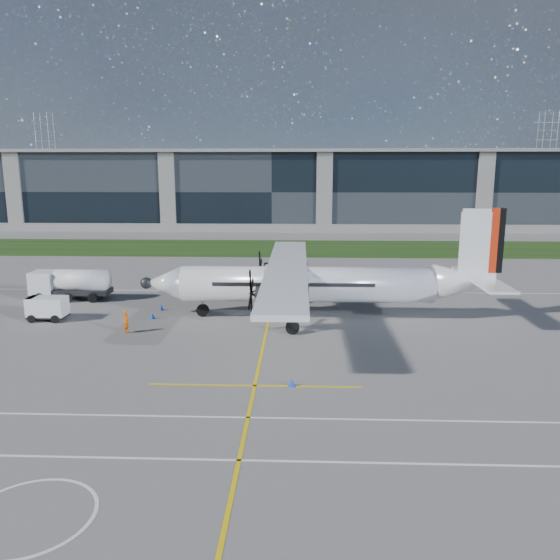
# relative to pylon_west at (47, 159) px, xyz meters

# --- Properties ---
(ground) EXTENTS (400.00, 400.00, 0.00)m
(ground) POSITION_rel_pylon_west_xyz_m (80.00, -110.00, -15.00)
(ground) COLOR slate
(ground) RESTS_ON ground
(grass_strip) EXTENTS (400.00, 18.00, 0.04)m
(grass_strip) POSITION_rel_pylon_west_xyz_m (80.00, -102.00, -14.98)
(grass_strip) COLOR #18340E
(grass_strip) RESTS_ON ground
(terminal_building) EXTENTS (120.00, 20.00, 15.00)m
(terminal_building) POSITION_rel_pylon_west_xyz_m (80.00, -70.00, -7.50)
(terminal_building) COLOR black
(terminal_building) RESTS_ON ground
(tree_line) EXTENTS (400.00, 6.00, 6.00)m
(tree_line) POSITION_rel_pylon_west_xyz_m (80.00, -10.00, -12.00)
(tree_line) COLOR black
(tree_line) RESTS_ON ground
(pylon_west) EXTENTS (9.00, 4.60, 30.00)m
(pylon_west) POSITION_rel_pylon_west_xyz_m (0.00, 0.00, 0.00)
(pylon_west) COLOR gray
(pylon_west) RESTS_ON ground
(pylon_east) EXTENTS (9.00, 4.60, 30.00)m
(pylon_east) POSITION_rel_pylon_west_xyz_m (165.00, 0.00, 0.00)
(pylon_east) COLOR gray
(pylon_east) RESTS_ON ground
(yellow_taxiway_centerline) EXTENTS (0.20, 70.00, 0.01)m
(yellow_taxiway_centerline) POSITION_rel_pylon_west_xyz_m (83.00, -140.00, -14.99)
(yellow_taxiway_centerline) COLOR yellow
(yellow_taxiway_centerline) RESTS_ON ground
(white_lane_line) EXTENTS (90.00, 0.15, 0.01)m
(white_lane_line) POSITION_rel_pylon_west_xyz_m (80.00, -164.00, -14.99)
(white_lane_line) COLOR white
(white_lane_line) RESTS_ON ground
(turboprop_aircraft) EXTENTS (28.87, 29.94, 8.98)m
(turboprop_aircraft) POSITION_rel_pylon_west_xyz_m (87.12, -141.49, -10.51)
(turboprop_aircraft) COLOR white
(turboprop_aircraft) RESTS_ON ground
(fuel_tanker_truck) EXTENTS (7.58, 2.46, 2.84)m
(fuel_tanker_truck) POSITION_rel_pylon_west_xyz_m (63.71, -136.10, -13.58)
(fuel_tanker_truck) COLOR silver
(fuel_tanker_truck) RESTS_ON ground
(baggage_tug) EXTENTS (3.15, 1.89, 1.89)m
(baggage_tug) POSITION_rel_pylon_west_xyz_m (65.20, -143.04, -14.06)
(baggage_tug) COLOR silver
(baggage_tug) RESTS_ON ground
(ground_crew_person) EXTENTS (0.61, 0.82, 1.93)m
(ground_crew_person) POSITION_rel_pylon_west_xyz_m (72.64, -146.27, -14.04)
(ground_crew_person) COLOR #F25907
(ground_crew_person) RESTS_ON ground
(safety_cone_portwing) EXTENTS (0.36, 0.36, 0.50)m
(safety_cone_portwing) POSITION_rel_pylon_west_xyz_m (85.10, -155.97, -14.75)
(safety_cone_portwing) COLOR blue
(safety_cone_portwing) RESTS_ON ground
(safety_cone_nose_stbd) EXTENTS (0.36, 0.36, 0.50)m
(safety_cone_nose_stbd) POSITION_rel_pylon_west_xyz_m (73.56, -139.67, -14.75)
(safety_cone_nose_stbd) COLOR blue
(safety_cone_nose_stbd) RESTS_ON ground
(safety_cone_stbdwing) EXTENTS (0.36, 0.36, 0.50)m
(safety_cone_stbdwing) POSITION_rel_pylon_west_xyz_m (84.46, -126.73, -14.75)
(safety_cone_stbdwing) COLOR blue
(safety_cone_stbdwing) RESTS_ON ground
(safety_cone_nose_port) EXTENTS (0.36, 0.36, 0.50)m
(safety_cone_nose_port) POSITION_rel_pylon_west_xyz_m (73.53, -142.36, -14.75)
(safety_cone_nose_port) COLOR blue
(safety_cone_nose_port) RESTS_ON ground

